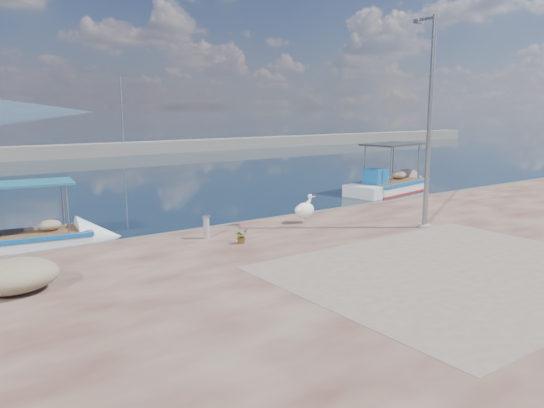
{
  "coord_description": "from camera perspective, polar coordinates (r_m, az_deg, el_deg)",
  "views": [
    {
      "loc": [
        -10.36,
        -10.71,
        4.54
      ],
      "look_at": [
        0.0,
        3.8,
        1.3
      ],
      "focal_mm": 35.0,
      "sensor_mm": 36.0,
      "label": 1
    }
  ],
  "objects": [
    {
      "name": "net_pile_b",
      "position": [
        13.14,
        -26.06,
        -6.97
      ],
      "size": [
        1.93,
        1.5,
        0.75
      ],
      "primitive_type": "ellipsoid",
      "color": "tan",
      "rests_on": "quay"
    },
    {
      "name": "bollard_near",
      "position": [
        16.72,
        -7.08,
        -2.32
      ],
      "size": [
        0.25,
        0.25,
        0.75
      ],
      "color": "gray",
      "rests_on": "quay"
    },
    {
      "name": "boat_right",
      "position": [
        29.7,
        12.63,
        1.73
      ],
      "size": [
        6.71,
        3.22,
        3.1
      ],
      "rotation": [
        0.0,
        0.0,
        0.18
      ],
      "color": "white",
      "rests_on": "ground"
    },
    {
      "name": "lamp_post",
      "position": [
        18.55,
        16.5,
        7.59
      ],
      "size": [
        0.44,
        0.96,
        7.0
      ],
      "color": "gray",
      "rests_on": "quay"
    },
    {
      "name": "ground",
      "position": [
        15.58,
        8.21,
        -6.76
      ],
      "size": [
        1400.0,
        1400.0,
        0.0
      ],
      "primitive_type": "plane",
      "color": "#162635",
      "rests_on": "ground"
    },
    {
      "name": "quay_patch",
      "position": [
        14.31,
        19.59,
        -6.7
      ],
      "size": [
        9.0,
        7.0,
        0.01
      ],
      "primitive_type": "cube",
      "color": "gray",
      "rests_on": "quay"
    },
    {
      "name": "potted_plant",
      "position": [
        16.07,
        -3.32,
        -3.45
      ],
      "size": [
        0.49,
        0.46,
        0.45
      ],
      "primitive_type": "imported",
      "rotation": [
        0.0,
        0.0,
        0.31
      ],
      "color": "#33722D",
      "rests_on": "quay"
    },
    {
      "name": "boat_left",
      "position": [
        19.15,
        -24.77,
        -3.77
      ],
      "size": [
        5.48,
        2.45,
        2.54
      ],
      "rotation": [
        0.0,
        0.0,
        -0.14
      ],
      "color": "white",
      "rests_on": "ground"
    },
    {
      "name": "breakwater",
      "position": [
        51.9,
        -24.02,
        5.07
      ],
      "size": [
        120.0,
        2.2,
        7.5
      ],
      "color": "gray",
      "rests_on": "ground"
    },
    {
      "name": "pelican",
      "position": [
        18.91,
        3.57,
        -0.6
      ],
      "size": [
        1.05,
        0.58,
        1.0
      ],
      "rotation": [
        0.0,
        0.0,
        0.15
      ],
      "color": "tan",
      "rests_on": "quay"
    }
  ]
}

